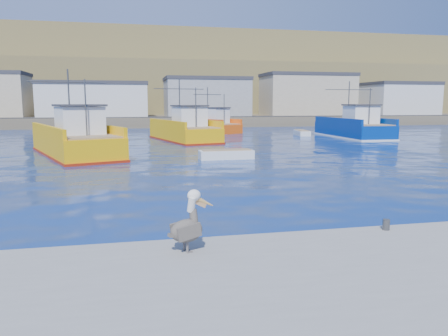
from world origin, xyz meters
name	(u,v)px	position (x,y,z in m)	size (l,w,h in m)	color
ground	(250,221)	(0.00, 0.00, 0.00)	(260.00, 260.00, 0.00)	navy
dock_bollards	(306,230)	(0.60, -3.40, 0.65)	(36.20, 0.20, 0.30)	#4C4C4C
far_shore	(144,85)	(0.00, 109.20, 8.98)	(200.00, 81.00, 24.00)	brown
trawler_yellow_a	(76,141)	(-8.10, 21.22, 1.13)	(8.39, 13.65, 6.73)	#F4AD08
trawler_yellow_b	(185,131)	(1.74, 32.69, 1.08)	(6.89, 12.69, 6.61)	#F4AD08
trawler_blue	(354,128)	(21.86, 33.28, 1.11)	(6.04, 12.65, 6.68)	navy
boat_orange	(213,125)	(7.22, 45.40, 1.07)	(7.20, 9.68, 6.19)	#EF520E
skiff_mid	(226,155)	(2.80, 16.63, 0.27)	(3.91, 1.41, 0.85)	silver
skiff_far	(302,133)	(17.01, 37.33, 0.26)	(1.77, 3.87, 0.81)	silver
pelican	(188,225)	(-2.64, -4.01, 1.14)	(1.19, 0.70, 1.49)	#595451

